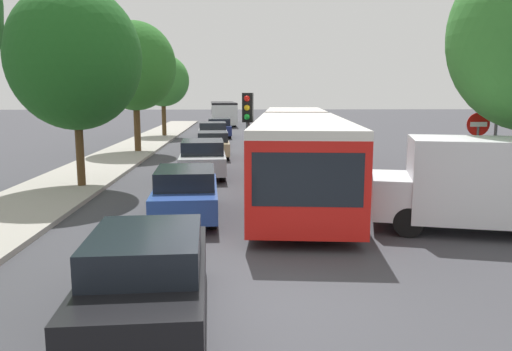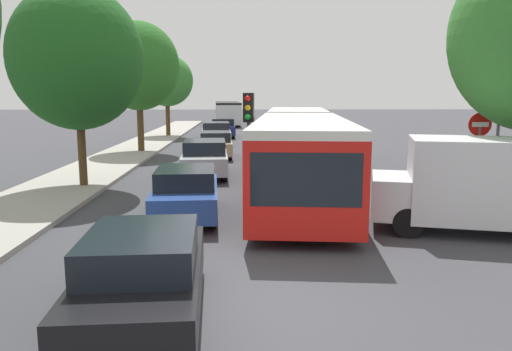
{
  "view_description": "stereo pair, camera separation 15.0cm",
  "coord_description": "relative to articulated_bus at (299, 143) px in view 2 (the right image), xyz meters",
  "views": [
    {
      "loc": [
        -0.29,
        -7.79,
        3.38
      ],
      "look_at": [
        0.2,
        5.43,
        1.2
      ],
      "focal_mm": 35.0,
      "sensor_mm": 36.0,
      "label": 1
    },
    {
      "loc": [
        -0.14,
        -7.8,
        3.38
      ],
      "look_at": [
        0.2,
        5.43,
        1.2
      ],
      "focal_mm": 35.0,
      "sensor_mm": 36.0,
      "label": 2
    }
  ],
  "objects": [
    {
      "name": "ground_plane",
      "position": [
        -1.99,
        -11.07,
        -1.51
      ],
      "size": [
        200.0,
        200.0,
        0.0
      ],
      "primitive_type": "plane",
      "color": "#3D3D42"
    },
    {
      "name": "kerb_strip_left",
      "position": [
        -8.61,
        12.52,
        -1.44
      ],
      "size": [
        3.2,
        57.18,
        0.14
      ],
      "primitive_type": "cube",
      "color": "#9E998E",
      "rests_on": "ground"
    },
    {
      "name": "articulated_bus",
      "position": [
        0.0,
        0.0,
        0.0
      ],
      "size": [
        4.31,
        17.83,
        2.62
      ],
      "rotation": [
        0.0,
        0.0,
        -1.67
      ],
      "color": "red",
      "rests_on": "ground"
    },
    {
      "name": "city_bus_rear",
      "position": [
        -3.84,
        36.11,
        -0.09
      ],
      "size": [
        3.18,
        11.53,
        2.46
      ],
      "rotation": [
        0.0,
        0.0,
        1.63
      ],
      "color": "silver",
      "rests_on": "ground"
    },
    {
      "name": "queued_car_black",
      "position": [
        -3.63,
        -11.76,
        -0.81
      ],
      "size": [
        1.92,
        4.1,
        1.39
      ],
      "rotation": [
        0.0,
        0.0,
        1.63
      ],
      "color": "black",
      "rests_on": "ground"
    },
    {
      "name": "queued_car_blue",
      "position": [
        -3.71,
        -5.39,
        -0.81
      ],
      "size": [
        1.91,
        4.06,
        1.38
      ],
      "rotation": [
        0.0,
        0.0,
        1.63
      ],
      "color": "#284799",
      "rests_on": "ground"
    },
    {
      "name": "queued_car_silver",
      "position": [
        -3.72,
        1.62,
        -0.76
      ],
      "size": [
        2.06,
        4.38,
        1.49
      ],
      "rotation": [
        0.0,
        0.0,
        1.63
      ],
      "color": "#B7BABF",
      "rests_on": "ground"
    },
    {
      "name": "queued_car_tan",
      "position": [
        -3.6,
        7.73,
        -0.82
      ],
      "size": [
        1.9,
        4.05,
        1.38
      ],
      "rotation": [
        0.0,
        0.0,
        1.63
      ],
      "color": "tan",
      "rests_on": "ground"
    },
    {
      "name": "queued_car_white",
      "position": [
        -3.92,
        14.19,
        -0.75
      ],
      "size": [
        2.1,
        4.46,
        1.52
      ],
      "rotation": [
        0.0,
        0.0,
        1.63
      ],
      "color": "white",
      "rests_on": "ground"
    },
    {
      "name": "queued_car_navy",
      "position": [
        -3.71,
        20.09,
        -0.77
      ],
      "size": [
        2.04,
        4.34,
        1.48
      ],
      "rotation": [
        0.0,
        0.0,
        1.63
      ],
      "color": "navy",
      "rests_on": "ground"
    },
    {
      "name": "white_van",
      "position": [
        3.77,
        -7.14,
        -0.27
      ],
      "size": [
        5.33,
        3.12,
        2.31
      ],
      "rotation": [
        0.0,
        0.0,
        2.89
      ],
      "color": "silver",
      "rests_on": "ground"
    },
    {
      "name": "traffic_light",
      "position": [
        -1.96,
        -3.36,
        0.98
      ],
      "size": [
        0.36,
        0.39,
        3.4
      ],
      "rotation": [
        0.0,
        0.0,
        -1.76
      ],
      "color": "#56595E",
      "rests_on": "ground"
    },
    {
      "name": "no_entry_sign",
      "position": [
        4.93,
        -4.15,
        0.36
      ],
      "size": [
        0.7,
        0.08,
        2.82
      ],
      "rotation": [
        0.0,
        0.0,
        -1.57
      ],
      "color": "#56595E",
      "rests_on": "ground"
    },
    {
      "name": "direction_sign_post",
      "position": [
        6.1,
        -2.97,
        1.05
      ],
      "size": [
        0.36,
        1.38,
        3.6
      ],
      "rotation": [
        0.0,
        0.0,
        3.36
      ],
      "color": "#56595E",
      "rests_on": "ground"
    },
    {
      "name": "tree_left_mid",
      "position": [
        -7.8,
        -1.04,
        2.95
      ],
      "size": [
        4.55,
        4.55,
        7.07
      ],
      "color": "#51381E",
      "rests_on": "ground"
    },
    {
      "name": "tree_left_far",
      "position": [
        -7.94,
        9.8,
        3.25
      ],
      "size": [
        4.57,
        4.57,
        7.37
      ],
      "color": "#51381E",
      "rests_on": "ground"
    },
    {
      "name": "tree_left_distant",
      "position": [
        -8.09,
        20.56,
        2.75
      ],
      "size": [
        4.05,
        4.05,
        6.37
      ],
      "color": "#51381E",
      "rests_on": "ground"
    }
  ]
}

